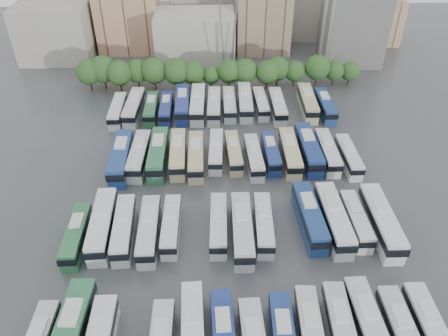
{
  "coord_description": "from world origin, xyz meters",
  "views": [
    {
      "loc": [
        -2.4,
        -51.18,
        44.86
      ],
      "look_at": [
        -0.43,
        6.2,
        3.0
      ],
      "focal_mm": 35.0,
      "sensor_mm": 36.0,
      "label": 1
    }
  ],
  "objects_px": {
    "bus_r0_s10": "(341,331)",
    "bus_r3_s5": "(198,104)",
    "bus_r1_s4": "(171,226)",
    "bus_r2_s13": "(349,156)",
    "bus_r1_s10": "(310,217)",
    "bus_r2_s12": "(327,152)",
    "bus_r1_s2": "(124,228)",
    "bus_r2_s9": "(271,152)",
    "bus_r0_s12": "(402,336)",
    "bus_r3_s6": "(214,105)",
    "bus_r2_s1": "(121,157)",
    "bus_r3_s8": "(245,102)",
    "bus_r0_s1": "(70,336)",
    "bus_r1_s12": "(356,220)",
    "bus_r3_s9": "(261,103)",
    "bus_r1_s6": "(219,224)",
    "bus_r2_s7": "(234,152)",
    "bus_r3_s0": "(118,110)",
    "bus_r1_s8": "(264,224)",
    "apartment_tower": "(356,10)",
    "bus_r1_s1": "(102,225)",
    "bus_r3_s13": "(325,106)",
    "bus_r2_s2": "(139,155)",
    "bus_r2_s4": "(178,153)",
    "bus_r3_s10": "(278,106)",
    "bus_r0_s11": "(369,328)",
    "bus_r2_s8": "(254,157)",
    "bus_r3_s7": "(229,104)",
    "bus_r3_s1": "(134,107)",
    "bus_r1_s11": "(334,218)",
    "bus_r1_s7": "(242,229)",
    "bus_r2_s5": "(196,156)",
    "bus_r2_s6": "(216,151)",
    "bus_r3_s3": "(166,108)",
    "bus_r3_s4": "(182,104)",
    "bus_r1_s0": "(77,235)",
    "bus_r0_s5": "(193,331)",
    "bus_r3_s2": "(151,108)",
    "bus_r1_s3": "(149,230)",
    "bus_r2_s10": "(290,152)",
    "bus_r3_s12": "(308,102)",
    "bus_r2_s11": "(308,149)"
  },
  "relations": [
    {
      "from": "bus_r0_s10",
      "to": "bus_r3_s5",
      "type": "xyz_separation_m",
      "value": [
        -16.62,
        53.7,
        0.24
      ]
    },
    {
      "from": "bus_r1_s4",
      "to": "bus_r2_s13",
      "type": "distance_m",
      "value": 34.08
    },
    {
      "from": "bus_r1_s10",
      "to": "bus_r2_s12",
      "type": "height_order",
      "value": "bus_r1_s10"
    },
    {
      "from": "bus_r1_s2",
      "to": "bus_r2_s9",
      "type": "height_order",
      "value": "bus_r1_s2"
    },
    {
      "from": "bus_r0_s12",
      "to": "bus_r3_s6",
      "type": "relative_size",
      "value": 0.95
    },
    {
      "from": "bus_r2_s1",
      "to": "bus_r3_s8",
      "type": "distance_m",
      "value": 30.45
    },
    {
      "from": "bus_r0_s1",
      "to": "bus_r1_s12",
      "type": "distance_m",
      "value": 40.5
    },
    {
      "from": "bus_r3_s9",
      "to": "bus_r3_s8",
      "type": "bearing_deg",
      "value": 173.36
    },
    {
      "from": "bus_r1_s6",
      "to": "bus_r2_s7",
      "type": "relative_size",
      "value": 1.02
    },
    {
      "from": "bus_r3_s0",
      "to": "bus_r3_s5",
      "type": "relative_size",
      "value": 0.86
    },
    {
      "from": "bus_r2_s13",
      "to": "bus_r3_s5",
      "type": "xyz_separation_m",
      "value": [
        -26.58,
        19.72,
        0.35
      ]
    },
    {
      "from": "bus_r0_s10",
      "to": "bus_r0_s12",
      "type": "xyz_separation_m",
      "value": [
        6.58,
        -0.89,
        0.01
      ]
    },
    {
      "from": "bus_r2_s1",
      "to": "bus_r3_s9",
      "type": "relative_size",
      "value": 1.24
    },
    {
      "from": "bus_r2_s9",
      "to": "bus_r3_s8",
      "type": "distance_m",
      "value": 19.12
    },
    {
      "from": "bus_r1_s8",
      "to": "apartment_tower",
      "type": "bearing_deg",
      "value": 67.91
    },
    {
      "from": "bus_r1_s1",
      "to": "bus_r3_s13",
      "type": "bearing_deg",
      "value": 38.92
    },
    {
      "from": "bus_r1_s12",
      "to": "bus_r3_s0",
      "type": "height_order",
      "value": "bus_r3_s0"
    },
    {
      "from": "bus_r2_s2",
      "to": "bus_r2_s7",
      "type": "relative_size",
      "value": 1.13
    },
    {
      "from": "bus_r2_s13",
      "to": "bus_r2_s4",
      "type": "bearing_deg",
      "value": 176.29
    },
    {
      "from": "bus_r1_s6",
      "to": "bus_r3_s10",
      "type": "height_order",
      "value": "bus_r3_s10"
    },
    {
      "from": "bus_r0_s11",
      "to": "bus_r3_s0",
      "type": "xyz_separation_m",
      "value": [
        -36.19,
        51.77,
        -0.13
      ]
    },
    {
      "from": "bus_r2_s8",
      "to": "bus_r3_s7",
      "type": "distance_m",
      "value": 19.97
    },
    {
      "from": "bus_r3_s1",
      "to": "bus_r1_s11",
      "type": "bearing_deg",
      "value": -43.77
    },
    {
      "from": "bus_r1_s1",
      "to": "bus_r1_s7",
      "type": "bearing_deg",
      "value": -6.93
    },
    {
      "from": "bus_r1_s12",
      "to": "bus_r2_s5",
      "type": "height_order",
      "value": "bus_r2_s5"
    },
    {
      "from": "bus_r0_s11",
      "to": "apartment_tower",
      "type": "bearing_deg",
      "value": 75.38
    },
    {
      "from": "bus_r2_s12",
      "to": "bus_r3_s13",
      "type": "xyz_separation_m",
      "value": [
        3.44,
        17.2,
        -0.01
      ]
    },
    {
      "from": "bus_r2_s6",
      "to": "bus_r2_s13",
      "type": "xyz_separation_m",
      "value": [
        23.11,
        -2.46,
        -0.01
      ]
    },
    {
      "from": "bus_r0_s10",
      "to": "bus_r3_s10",
      "type": "relative_size",
      "value": 0.97
    },
    {
      "from": "bus_r2_s12",
      "to": "bus_r3_s3",
      "type": "height_order",
      "value": "bus_r2_s12"
    },
    {
      "from": "bus_r1_s12",
      "to": "bus_r3_s4",
      "type": "bearing_deg",
      "value": 125.9
    },
    {
      "from": "bus_r1_s0",
      "to": "bus_r3_s6",
      "type": "height_order",
      "value": "bus_r3_s6"
    },
    {
      "from": "bus_r3_s8",
      "to": "bus_r2_s5",
      "type": "bearing_deg",
      "value": -115.41
    },
    {
      "from": "bus_r1_s10",
      "to": "apartment_tower",
      "type": "bearing_deg",
      "value": 67.81
    },
    {
      "from": "bus_r0_s5",
      "to": "bus_r3_s2",
      "type": "distance_m",
      "value": 53.15
    },
    {
      "from": "bus_r0_s10",
      "to": "bus_r3_s7",
      "type": "xyz_separation_m",
      "value": [
        -10.02,
        53.96,
        -0.01
      ]
    },
    {
      "from": "bus_r1_s1",
      "to": "bus_r1_s10",
      "type": "xyz_separation_m",
      "value": [
        29.7,
        0.7,
        -0.05
      ]
    },
    {
      "from": "bus_r1_s3",
      "to": "bus_r2_s10",
      "type": "height_order",
      "value": "bus_r2_s10"
    },
    {
      "from": "bus_r2_s6",
      "to": "bus_r0_s12",
      "type": "bearing_deg",
      "value": -59.6
    },
    {
      "from": "bus_r1_s8",
      "to": "bus_r2_s13",
      "type": "xyz_separation_m",
      "value": [
        16.69,
        16.57,
        -0.03
      ]
    },
    {
      "from": "bus_r2_s1",
      "to": "bus_r3_s3",
      "type": "relative_size",
      "value": 1.24
    },
    {
      "from": "bus_r2_s7",
      "to": "bus_r2_s12",
      "type": "relative_size",
      "value": 0.94
    },
    {
      "from": "bus_r3_s7",
      "to": "bus_r3_s12",
      "type": "distance_m",
      "value": 16.51
    },
    {
      "from": "bus_r3_s6",
      "to": "bus_r0_s11",
      "type": "bearing_deg",
      "value": -70.94
    },
    {
      "from": "bus_r2_s2",
      "to": "bus_r2_s11",
      "type": "bearing_deg",
      "value": 3.66
    },
    {
      "from": "bus_r1_s12",
      "to": "bus_r2_s9",
      "type": "xyz_separation_m",
      "value": [
        -10.17,
        17.82,
        0.0
      ]
    },
    {
      "from": "bus_r1_s6",
      "to": "bus_r1_s3",
      "type": "bearing_deg",
      "value": -173.08
    },
    {
      "from": "bus_r1_s7",
      "to": "bus_r3_s8",
      "type": "height_order",
      "value": "bus_r3_s8"
    },
    {
      "from": "bus_r2_s1",
      "to": "bus_r0_s1",
      "type": "bearing_deg",
      "value": -91.52
    },
    {
      "from": "bus_r3_s9",
      "to": "bus_r2_s7",
      "type": "bearing_deg",
      "value": -112.03
    }
  ]
}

